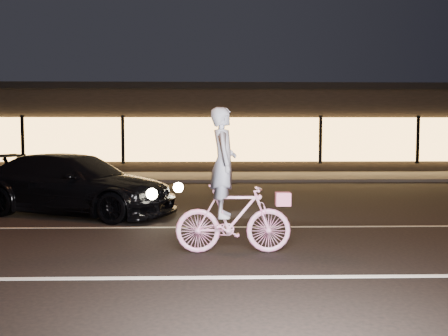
{
  "coord_description": "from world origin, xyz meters",
  "views": [
    {
      "loc": [
        -0.47,
        -7.9,
        1.89
      ],
      "look_at": [
        -0.26,
        0.6,
        1.29
      ],
      "focal_mm": 40.0,
      "sensor_mm": 36.0,
      "label": 1
    }
  ],
  "objects": [
    {
      "name": "ground",
      "position": [
        0.0,
        0.0,
        0.0
      ],
      "size": [
        90.0,
        90.0,
        0.0
      ],
      "primitive_type": "plane",
      "color": "black",
      "rests_on": "ground"
    },
    {
      "name": "sedan",
      "position": [
        -3.64,
        3.69,
        0.71
      ],
      "size": [
        5.25,
        3.57,
        1.41
      ],
      "rotation": [
        0.0,
        0.0,
        1.21
      ],
      "color": "black",
      "rests_on": "ground"
    },
    {
      "name": "lane_stripe_far",
      "position": [
        0.0,
        2.0,
        0.0
      ],
      "size": [
        60.0,
        0.1,
        0.01
      ],
      "primitive_type": "cube",
      "color": "gray",
      "rests_on": "ground"
    },
    {
      "name": "storefront",
      "position": [
        0.0,
        18.97,
        2.15
      ],
      "size": [
        25.4,
        8.42,
        4.2
      ],
      "color": "black",
      "rests_on": "ground"
    },
    {
      "name": "lane_stripe_near",
      "position": [
        0.0,
        -1.5,
        0.0
      ],
      "size": [
        60.0,
        0.12,
        0.01
      ],
      "primitive_type": "cube",
      "color": "silver",
      "rests_on": "ground"
    },
    {
      "name": "cyclist",
      "position": [
        -0.17,
        -0.15,
        0.81
      ],
      "size": [
        1.82,
        0.63,
        2.29
      ],
      "rotation": [
        0.0,
        0.0,
        1.57
      ],
      "color": "#FF4AAB",
      "rests_on": "ground"
    },
    {
      "name": "sidewalk",
      "position": [
        0.0,
        13.0,
        0.06
      ],
      "size": [
        30.0,
        4.0,
        0.12
      ],
      "primitive_type": "cube",
      "color": "#383533",
      "rests_on": "ground"
    }
  ]
}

